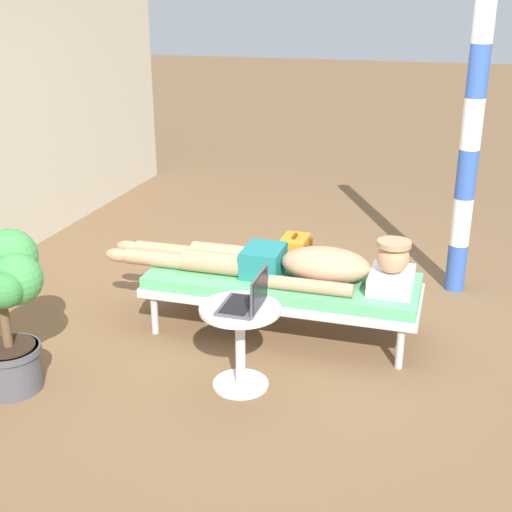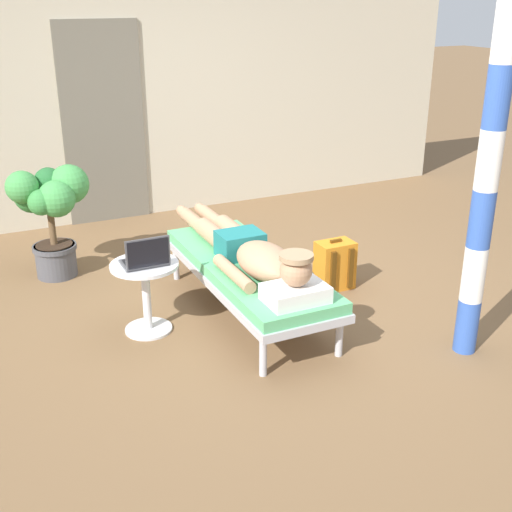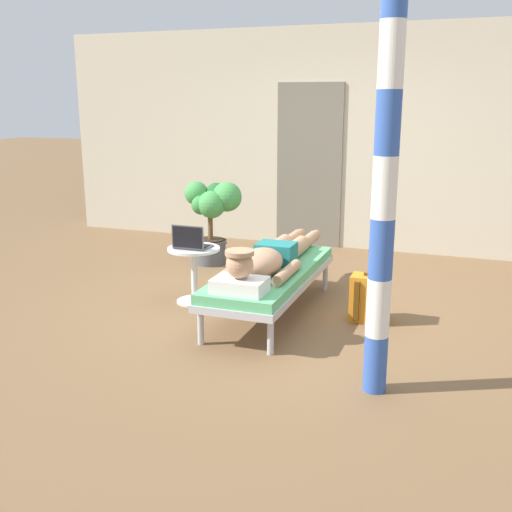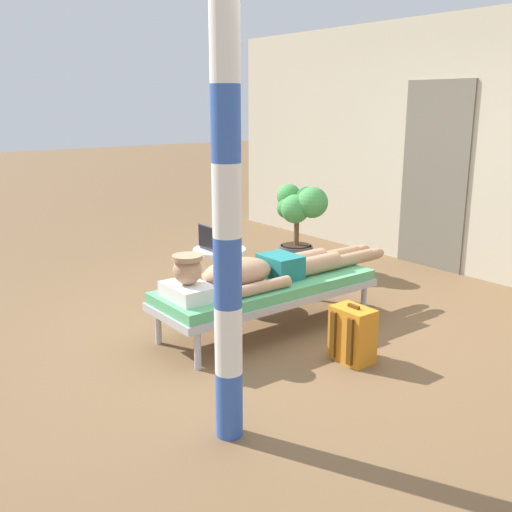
% 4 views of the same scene
% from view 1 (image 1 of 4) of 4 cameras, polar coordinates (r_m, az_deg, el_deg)
% --- Properties ---
extents(ground_plane, '(40.00, 40.00, 0.00)m').
position_cam_1_polar(ground_plane, '(5.04, 1.65, -5.33)').
color(ground_plane, brown).
extents(lounge_chair, '(0.67, 1.88, 0.42)m').
position_cam_1_polar(lounge_chair, '(4.74, 2.20, -2.47)').
color(lounge_chair, '#B7B7BC').
rests_on(lounge_chair, ground).
extents(person_reclining, '(0.53, 2.17, 0.33)m').
position_cam_1_polar(person_reclining, '(4.66, 2.98, -0.60)').
color(person_reclining, white).
rests_on(person_reclining, lounge_chair).
extents(side_table, '(0.48, 0.48, 0.52)m').
position_cam_1_polar(side_table, '(4.09, -1.32, -6.39)').
color(side_table, silver).
rests_on(side_table, ground).
extents(laptop, '(0.31, 0.24, 0.23)m').
position_cam_1_polar(laptop, '(3.97, -0.64, -3.60)').
color(laptop, '#4C4C51').
rests_on(laptop, side_table).
extents(backpack, '(0.30, 0.26, 0.42)m').
position_cam_1_polar(backpack, '(5.58, 3.15, -0.43)').
color(backpack, orange).
rests_on(backpack, ground).
extents(porch_post, '(0.15, 0.15, 2.65)m').
position_cam_1_polar(porch_post, '(5.39, 17.47, 10.38)').
color(porch_post, '#3359B2').
rests_on(porch_post, ground).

